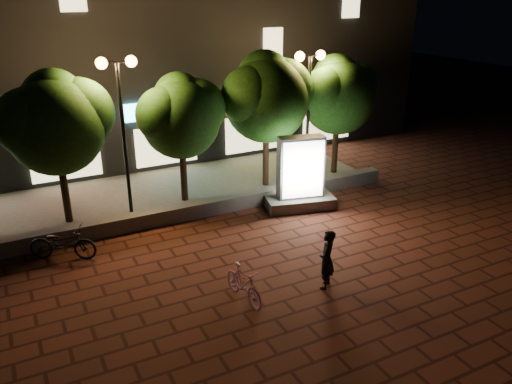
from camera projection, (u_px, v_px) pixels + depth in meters
ground at (235, 275)px, 13.72m from camera, size 80.00×80.00×0.00m
retaining_wall at (185, 212)px, 16.93m from camera, size 16.00×0.45×0.50m
sidewalk at (163, 193)px, 19.07m from camera, size 16.00×5.00×0.08m
building_block at (111, 40)px, 22.57m from camera, size 28.00×8.12×11.30m
tree_left at (56, 120)px, 15.49m from camera, size 3.60×3.00×4.89m
tree_mid at (181, 114)px, 17.25m from camera, size 3.24×2.70×4.50m
tree_right at (267, 95)px, 18.51m from camera, size 3.72×3.10×5.07m
tree_far_right at (339, 92)px, 19.93m from camera, size 3.48×2.90×4.76m
street_lamp_left at (120, 97)px, 15.87m from camera, size 1.26×0.36×5.18m
street_lamp_right at (309, 83)px, 18.86m from camera, size 1.26×0.36×4.98m
ad_kiosk at (300, 179)px, 17.55m from camera, size 2.58×1.69×2.57m
scooter_pink at (244, 284)px, 12.43m from camera, size 0.64×1.60×0.93m
rider at (327, 260)px, 12.86m from camera, size 0.69×0.68×1.60m
scooter_parked at (62, 243)px, 14.33m from camera, size 2.00×1.49×1.00m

